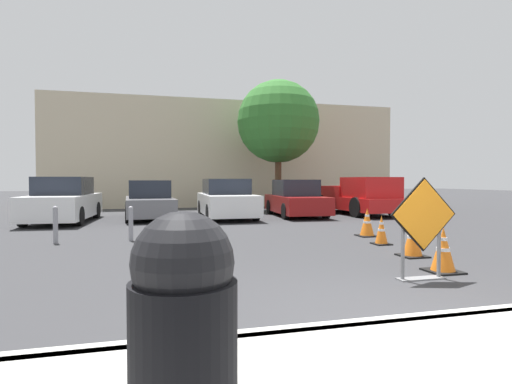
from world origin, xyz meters
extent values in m
plane|color=#333335|center=(0.00, 10.00, 0.00)|extent=(96.00, 96.00, 0.00)
cube|color=#ADAAA3|center=(0.00, -1.16, 0.07)|extent=(27.62, 2.33, 0.14)
cube|color=#ADAAA3|center=(0.00, 0.00, 0.07)|extent=(27.62, 0.20, 0.14)
cube|color=black|center=(1.50, 1.73, 0.99)|extent=(1.11, 0.02, 1.11)
cube|color=orange|center=(1.50, 1.71, 0.99)|extent=(1.05, 0.02, 1.05)
cube|color=slate|center=(1.50, 1.77, 0.01)|extent=(0.75, 0.20, 0.02)
cube|color=slate|center=(1.19, 1.77, 0.49)|extent=(0.04, 0.04, 0.99)
cube|color=slate|center=(1.82, 1.77, 0.49)|extent=(0.04, 0.04, 0.99)
cube|color=black|center=(2.16, 2.09, 0.01)|extent=(0.51, 0.51, 0.03)
cone|color=orange|center=(2.16, 2.09, 0.38)|extent=(0.38, 0.38, 0.70)
cylinder|color=white|center=(2.16, 2.09, 0.54)|extent=(0.12, 0.12, 0.06)
cylinder|color=white|center=(2.16, 2.09, 0.37)|extent=(0.21, 0.21, 0.06)
cube|color=black|center=(2.50, 3.37, 0.01)|extent=(0.49, 0.49, 0.03)
cone|color=orange|center=(2.50, 3.37, 0.40)|extent=(0.36, 0.36, 0.73)
cylinder|color=white|center=(2.50, 3.37, 0.56)|extent=(0.11, 0.11, 0.07)
cylinder|color=white|center=(2.50, 3.37, 0.38)|extent=(0.20, 0.20, 0.07)
cube|color=black|center=(2.72, 4.83, 0.01)|extent=(0.38, 0.38, 0.03)
cone|color=orange|center=(2.72, 4.83, 0.35)|extent=(0.28, 0.28, 0.65)
cylinder|color=white|center=(2.72, 4.83, 0.50)|extent=(0.09, 0.09, 0.06)
cylinder|color=white|center=(2.72, 4.83, 0.34)|extent=(0.16, 0.16, 0.06)
cube|color=black|center=(3.10, 6.14, 0.01)|extent=(0.50, 0.50, 0.03)
cone|color=orange|center=(3.10, 6.14, 0.39)|extent=(0.37, 0.37, 0.72)
cylinder|color=white|center=(3.10, 6.14, 0.55)|extent=(0.12, 0.12, 0.06)
cylinder|color=white|center=(3.10, 6.14, 0.38)|extent=(0.20, 0.20, 0.06)
cube|color=white|center=(-5.56, 12.04, 0.58)|extent=(2.10, 4.51, 0.80)
cube|color=#1E232D|center=(-5.55, 12.15, 1.30)|extent=(1.74, 2.12, 0.64)
cylinder|color=black|center=(-4.79, 10.62, 0.32)|extent=(0.24, 0.65, 0.64)
cylinder|color=black|center=(-6.49, 10.72, 0.32)|extent=(0.24, 0.65, 0.64)
cylinder|color=black|center=(-4.63, 13.35, 0.32)|extent=(0.24, 0.65, 0.64)
cylinder|color=black|center=(-6.33, 13.45, 0.32)|extent=(0.24, 0.65, 0.64)
cube|color=slate|center=(-2.60, 12.55, 0.50)|extent=(1.98, 4.14, 0.65)
cube|color=#1E232D|center=(-2.61, 12.65, 1.16)|extent=(1.63, 1.95, 0.67)
cylinder|color=black|center=(-1.73, 11.35, 0.31)|extent=(0.24, 0.63, 0.62)
cylinder|color=black|center=(-3.31, 11.25, 0.31)|extent=(0.24, 0.63, 0.62)
cylinder|color=black|center=(-1.89, 13.85, 0.31)|extent=(0.24, 0.63, 0.62)
cylinder|color=black|center=(-3.47, 13.75, 0.31)|extent=(0.24, 0.63, 0.62)
cube|color=white|center=(0.36, 12.15, 0.56)|extent=(1.88, 4.42, 0.77)
cube|color=#1E232D|center=(0.36, 12.26, 1.25)|extent=(1.65, 2.04, 0.60)
cylinder|color=black|center=(1.21, 10.77, 0.32)|extent=(0.20, 0.65, 0.65)
cylinder|color=black|center=(-0.51, 10.78, 0.32)|extent=(0.20, 0.65, 0.65)
cylinder|color=black|center=(1.22, 13.51, 0.32)|extent=(0.20, 0.65, 0.65)
cylinder|color=black|center=(-0.50, 13.52, 0.32)|extent=(0.20, 0.65, 0.65)
cube|color=maroon|center=(3.31, 12.26, 0.51)|extent=(1.97, 4.19, 0.68)
cube|color=#1E232D|center=(3.32, 12.36, 1.18)|extent=(1.65, 1.96, 0.67)
cylinder|color=black|center=(4.06, 10.94, 0.31)|extent=(0.23, 0.63, 0.62)
cylinder|color=black|center=(2.44, 11.02, 0.31)|extent=(0.23, 0.63, 0.62)
cylinder|color=black|center=(4.19, 13.49, 0.31)|extent=(0.23, 0.63, 0.62)
cylinder|color=black|center=(2.57, 13.57, 0.31)|extent=(0.23, 0.63, 0.62)
cube|color=red|center=(6.27, 12.66, 0.50)|extent=(2.03, 5.27, 0.55)
cube|color=red|center=(6.31, 11.48, 1.20)|extent=(1.79, 2.14, 0.85)
cube|color=red|center=(6.21, 14.90, 1.00)|extent=(1.78, 0.15, 0.45)
cube|color=red|center=(7.13, 13.73, 1.00)|extent=(0.17, 2.50, 0.45)
cube|color=red|center=(5.35, 13.67, 1.00)|extent=(0.17, 2.50, 0.45)
cylinder|color=black|center=(7.18, 11.12, 0.41)|extent=(0.26, 0.82, 0.81)
cylinder|color=black|center=(5.45, 11.07, 0.41)|extent=(0.26, 0.82, 0.81)
cylinder|color=black|center=(7.09, 14.25, 0.41)|extent=(0.26, 0.82, 0.81)
cylinder|color=black|center=(5.36, 14.20, 0.41)|extent=(0.26, 0.82, 0.81)
cylinder|color=black|center=(-2.24, -1.25, 0.55)|extent=(0.58, 0.58, 0.81)
sphere|color=black|center=(-2.24, -1.25, 1.05)|extent=(0.56, 0.56, 0.56)
cylinder|color=gray|center=(-2.97, 6.85, 0.40)|extent=(0.11, 0.11, 0.80)
sphere|color=gray|center=(-2.97, 6.85, 0.80)|extent=(0.12, 0.12, 0.12)
cylinder|color=gray|center=(-4.67, 6.85, 0.42)|extent=(0.11, 0.11, 0.83)
sphere|color=gray|center=(-4.67, 6.85, 0.83)|extent=(0.12, 0.12, 0.12)
cube|color=beige|center=(1.79, 20.96, 2.99)|extent=(19.81, 5.00, 5.98)
cylinder|color=#513823|center=(3.58, 15.61, 1.44)|extent=(0.32, 0.32, 2.88)
sphere|color=#2D6B28|center=(3.58, 15.61, 4.41)|extent=(4.08, 4.08, 4.08)
camera|label=1|loc=(-2.38, -3.41, 1.50)|focal=28.00mm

